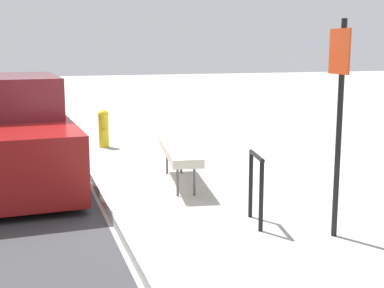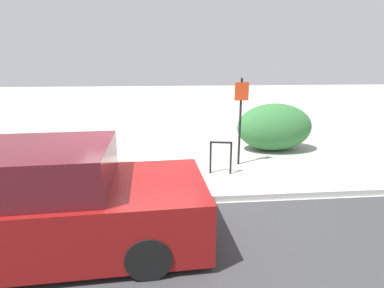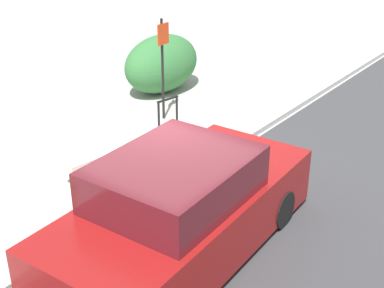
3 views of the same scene
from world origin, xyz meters
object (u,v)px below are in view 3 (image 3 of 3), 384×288
(bench, at_px, (111,150))
(bike_rack, at_px, (168,112))
(sign_post, at_px, (163,60))
(parked_car_near, at_px, (182,211))

(bench, relative_size, bike_rack, 2.34)
(bench, xyz_separation_m, bike_rack, (2.02, 0.33, 0.01))
(bench, xyz_separation_m, sign_post, (2.63, 0.97, 0.89))
(bike_rack, relative_size, parked_car_near, 0.18)
(sign_post, bearing_deg, bike_rack, -133.98)
(bench, height_order, bike_rack, bike_rack)
(bench, distance_m, bike_rack, 2.04)
(bike_rack, relative_size, sign_post, 0.36)
(bike_rack, height_order, parked_car_near, parked_car_near)
(bench, bearing_deg, parked_car_near, -104.57)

